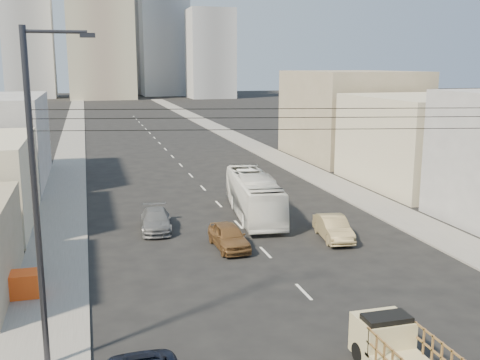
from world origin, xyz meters
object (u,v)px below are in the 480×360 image
streetlamp_left (38,194)px  crate_stack (22,284)px  sedan_tan (333,228)px  sedan_brown (229,236)px  city_bus (254,195)px  flatbed_pickup (398,347)px  sedan_grey (156,220)px

streetlamp_left → crate_stack: (-1.61, 6.80, -5.75)m
sedan_tan → streetlamp_left: bearing=-137.6°
streetlamp_left → sedan_brown: bearing=49.9°
sedan_brown → sedan_tan: 6.75m
city_bus → streetlamp_left: (-13.04, -17.87, 4.90)m
flatbed_pickup → sedan_tan: flatbed_pickup is taller
streetlamp_left → crate_stack: 9.05m
city_bus → sedan_grey: city_bus is taller
flatbed_pickup → sedan_tan: size_ratio=1.00×
flatbed_pickup → sedan_grey: size_ratio=0.94×
flatbed_pickup → city_bus: bearing=86.7°
sedan_tan → sedan_grey: (-10.47, 4.90, -0.05)m
crate_stack → sedan_tan: bearing=14.2°
flatbed_pickup → sedan_tan: 15.80m
flatbed_pickup → crate_stack: size_ratio=2.45×
flatbed_pickup → sedan_grey: flatbed_pickup is taller
city_bus → sedan_tan: bearing=-57.3°
flatbed_pickup → sedan_brown: (-2.26, 15.14, -0.35)m
sedan_tan → sedan_grey: size_ratio=0.94×
sedan_tan → streetlamp_left: size_ratio=0.37×
sedan_grey → sedan_tan: bearing=-20.1°
flatbed_pickup → sedan_brown: bearing=98.5°
flatbed_pickup → streetlamp_left: (-11.78, 3.83, 5.34)m
sedan_grey → crate_stack: sedan_grey is taller
sedan_grey → crate_stack: 11.97m
flatbed_pickup → sedan_grey: (-5.98, 20.04, -0.41)m
streetlamp_left → city_bus: bearing=53.9°
sedan_grey → sedan_brown: bearing=-47.8°
city_bus → streetlamp_left: 22.66m
sedan_grey → streetlamp_left: 18.15m
sedan_grey → streetlamp_left: streetlamp_left is taller
city_bus → flatbed_pickup: bearing=-86.8°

